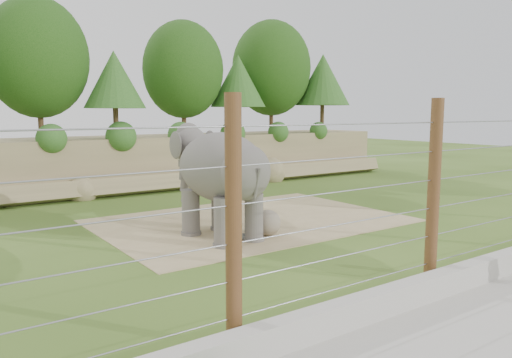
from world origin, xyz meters
TOP-DOWN VIEW (x-y plane):
  - ground at (0.00, 0.00)m, footprint 90.00×90.00m
  - back_embankment at (0.59, 12.68)m, footprint 30.00×5.52m
  - dirt_patch at (0.50, 3.00)m, footprint 10.00×7.00m
  - drain_grate at (-1.30, 1.24)m, footprint 1.00×0.60m
  - elephant at (-1.55, 1.56)m, footprint 1.96×4.14m
  - stone_ball at (-0.31, 0.95)m, footprint 0.78×0.78m
  - retaining_wall at (0.00, -5.00)m, footprint 26.00×0.35m
  - barrier_fence at (0.00, -4.50)m, footprint 20.26×0.26m

SIDE VIEW (x-z plane):
  - ground at x=0.00m, z-range 0.00..0.00m
  - dirt_patch at x=0.50m, z-range 0.00..0.02m
  - drain_grate at x=-1.30m, z-range 0.02..0.05m
  - retaining_wall at x=0.00m, z-range 0.00..0.50m
  - stone_ball at x=-0.31m, z-range 0.02..0.80m
  - elephant at x=-1.55m, z-range 0.00..3.28m
  - barrier_fence at x=0.00m, z-range 0.00..4.00m
  - back_embankment at x=0.59m, z-range -0.42..8.35m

